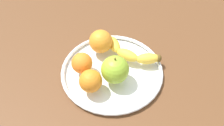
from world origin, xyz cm
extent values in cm
cube|color=brown|center=(0.00, 0.00, -2.00)|extent=(160.81, 160.81, 4.00)
cylinder|color=white|center=(0.00, 0.00, 0.30)|extent=(30.99, 30.99, 0.60)
torus|color=white|center=(0.00, 0.00, 1.20)|extent=(32.28, 32.28, 1.20)
ellipsoid|color=yellow|center=(-5.73, 7.54, 3.57)|extent=(8.39, 6.48, 3.54)
ellipsoid|color=yellow|center=(0.83, 6.61, 3.57)|extent=(8.08, 4.73, 3.54)
ellipsoid|color=yellow|center=(6.74, 9.60, 3.57)|extent=(7.91, 7.85, 3.54)
ellipsoid|color=brown|center=(9.18, 11.99, 3.57)|extent=(3.16, 3.17, 2.48)
sphere|color=#92BD2E|center=(3.01, -2.17, 5.99)|extent=(8.38, 8.38, 8.38)
cylinder|color=#593819|center=(3.01, -2.17, 10.38)|extent=(0.44, 0.44, 1.20)
sphere|color=orange|center=(-8.43, 4.21, 5.63)|extent=(7.67, 7.67, 7.67)
sphere|color=orange|center=(-6.84, -6.12, 5.04)|extent=(6.48, 6.48, 6.48)
sphere|color=orange|center=(-0.21, -9.42, 5.18)|extent=(6.76, 6.76, 6.76)
camera|label=1|loc=(32.58, -38.18, 62.00)|focal=39.94mm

